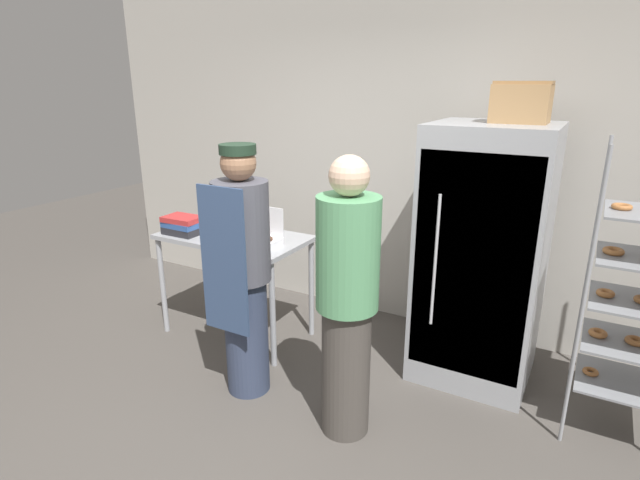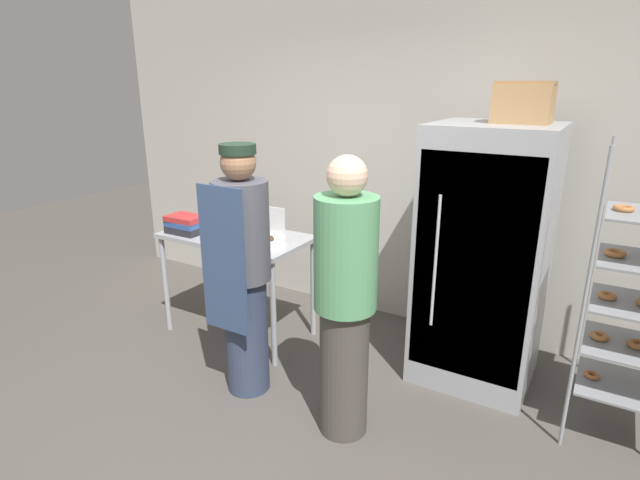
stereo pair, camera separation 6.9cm
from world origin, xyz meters
name	(u,v)px [view 2 (the right image)]	position (x,y,z in m)	size (l,w,h in m)	color
ground_plane	(263,458)	(0.00, 0.00, 0.00)	(14.00, 14.00, 0.00)	#4C4742
back_wall	(412,156)	(0.00, 2.16, 1.45)	(6.40, 0.12, 2.91)	#B7B2A8
refrigerator	(484,257)	(0.80, 1.51, 0.90)	(0.79, 0.78, 1.80)	#9EA0A5
prep_counter	(237,246)	(-1.08, 1.13, 0.77)	(1.20, 0.64, 0.87)	#9EA0A5
donut_box	(261,238)	(-0.74, 1.02, 0.92)	(0.29, 0.23, 0.28)	white
blender_pitcher	(233,213)	(-1.24, 1.30, 1.00)	(0.15, 0.15, 0.28)	#99999E
binder_stack	(186,224)	(-1.46, 0.96, 0.94)	(0.30, 0.22, 0.15)	#232328
cardboard_storage_box	(523,103)	(0.92, 1.58, 1.93)	(0.35, 0.27, 0.26)	#A87F51
person_baker	(243,270)	(-0.51, 0.51, 0.88)	(0.36, 0.38, 1.70)	#333D56
person_customer	(345,301)	(0.27, 0.47, 0.86)	(0.36, 0.36, 1.69)	#47423D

